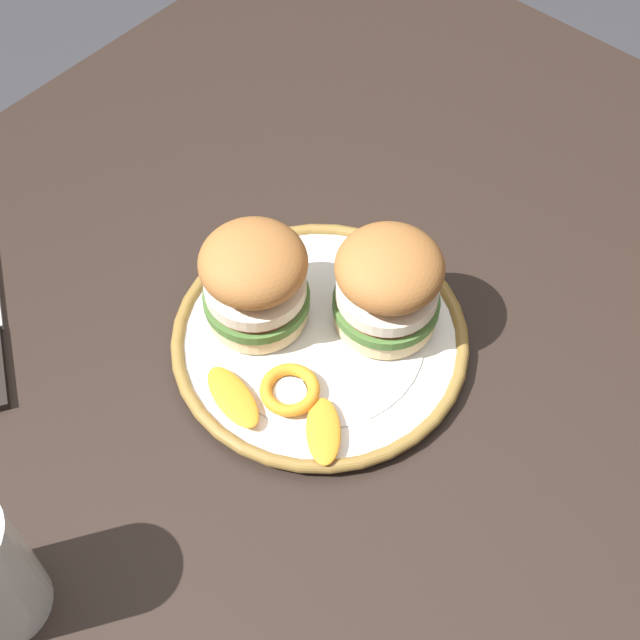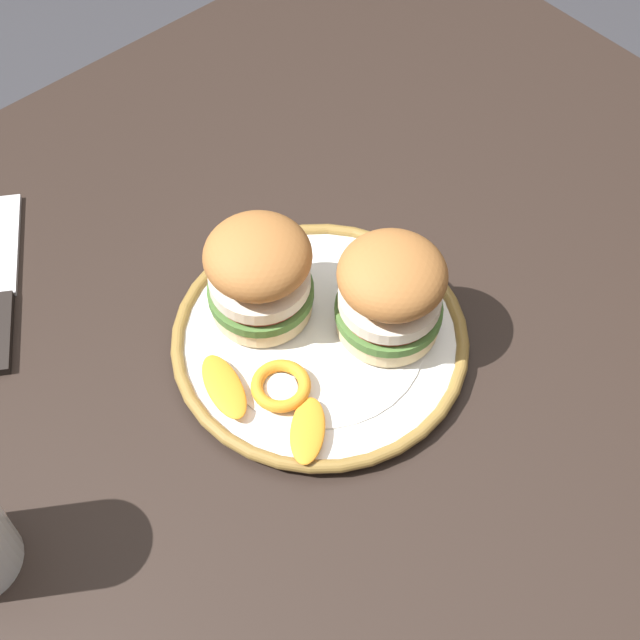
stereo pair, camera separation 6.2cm
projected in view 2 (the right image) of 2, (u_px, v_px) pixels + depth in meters
ground_plane at (366, 631)px, 1.45m from camera, size 8.00×8.00×0.00m
dining_table at (394, 432)px, 0.91m from camera, size 1.11×1.05×0.77m
dinner_plate at (320, 339)px, 0.84m from camera, size 0.27×0.27×0.02m
sandwich_half_left at (259, 273)px, 0.81m from camera, size 0.13×0.13×0.10m
sandwich_half_right at (391, 291)px, 0.80m from camera, size 0.13×0.13×0.10m
orange_peel_curled at (281, 386)px, 0.79m from camera, size 0.07×0.07×0.01m
orange_peel_strip_long at (224, 387)px, 0.80m from camera, size 0.08×0.05×0.01m
orange_peel_strip_short at (308, 430)px, 0.77m from camera, size 0.07×0.07×0.01m
table_knife at (5, 292)px, 0.88m from camera, size 0.20×0.14×0.01m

